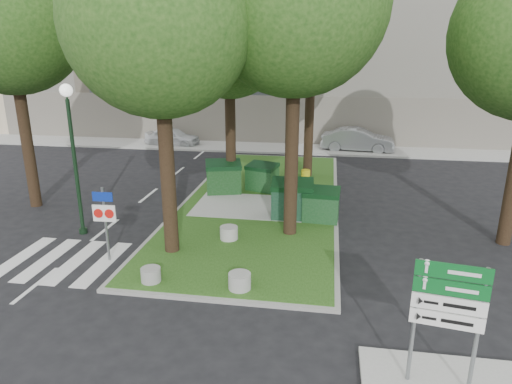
% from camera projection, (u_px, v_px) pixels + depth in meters
% --- Properties ---
extents(ground, '(120.00, 120.00, 0.00)m').
position_uv_depth(ground, '(196.00, 299.00, 11.68)').
color(ground, black).
rests_on(ground, ground).
extents(median_island, '(6.00, 16.00, 0.12)m').
position_uv_depth(median_island, '(261.00, 200.00, 19.12)').
color(median_island, '#204814').
rests_on(median_island, ground).
extents(median_kerb, '(6.30, 16.30, 0.10)m').
position_uv_depth(median_kerb, '(261.00, 200.00, 19.12)').
color(median_kerb, gray).
rests_on(median_kerb, ground).
extents(building_sidewalk, '(42.00, 3.00, 0.12)m').
position_uv_depth(building_sidewalk, '(278.00, 148.00, 29.08)').
color(building_sidewalk, '#999993').
rests_on(building_sidewalk, ground).
extents(zebra_crossing, '(5.00, 3.00, 0.01)m').
position_uv_depth(zebra_crossing, '(89.00, 262.00, 13.66)').
color(zebra_crossing, silver).
rests_on(zebra_crossing, ground).
extents(apartment_building, '(41.00, 12.00, 16.00)m').
position_uv_depth(apartment_building, '(291.00, 22.00, 33.76)').
color(apartment_building, tan).
rests_on(apartment_building, ground).
extents(tree_median_near_left, '(5.20, 5.20, 10.53)m').
position_uv_depth(tree_median_near_left, '(161.00, 2.00, 12.11)').
color(tree_median_near_left, black).
rests_on(tree_median_near_left, ground).
extents(tree_median_mid, '(4.80, 4.80, 9.99)m').
position_uv_depth(tree_median_mid, '(231.00, 26.00, 18.25)').
color(tree_median_mid, black).
rests_on(tree_median_mid, ground).
extents(tree_street_left, '(5.40, 5.40, 11.00)m').
position_uv_depth(tree_street_left, '(9.00, 4.00, 16.36)').
color(tree_street_left, black).
rests_on(tree_street_left, ground).
extents(dumpster_a, '(1.75, 1.44, 1.41)m').
position_uv_depth(dumpster_a, '(224.00, 177.00, 19.77)').
color(dumpster_a, '#0E3410').
rests_on(dumpster_a, median_island).
extents(dumpster_b, '(1.54, 1.30, 1.22)m').
position_uv_depth(dumpster_b, '(262.00, 177.00, 20.14)').
color(dumpster_b, '#123F17').
rests_on(dumpster_b, median_island).
extents(dumpster_c, '(1.59, 1.15, 1.43)m').
position_uv_depth(dumpster_c, '(292.00, 199.00, 16.84)').
color(dumpster_c, '#0F321F').
rests_on(dumpster_c, median_island).
extents(dumpster_d, '(1.38, 1.02, 1.23)m').
position_uv_depth(dumpster_d, '(321.00, 205.00, 16.55)').
color(dumpster_d, '#123B18').
rests_on(dumpster_d, median_island).
extents(bollard_left, '(0.53, 0.53, 0.38)m').
position_uv_depth(bollard_left, '(151.00, 275.00, 12.27)').
color(bollard_left, gray).
rests_on(bollard_left, median_island).
extents(bollard_right, '(0.59, 0.59, 0.42)m').
position_uv_depth(bollard_right, '(240.00, 281.00, 11.90)').
color(bollard_right, gray).
rests_on(bollard_right, median_island).
extents(bollard_mid, '(0.59, 0.59, 0.42)m').
position_uv_depth(bollard_mid, '(229.00, 233.00, 15.01)').
color(bollard_mid, '#9E9D99').
rests_on(bollard_mid, median_island).
extents(litter_bin, '(0.40, 0.40, 0.71)m').
position_uv_depth(litter_bin, '(306.00, 177.00, 20.93)').
color(litter_bin, gold).
rests_on(litter_bin, median_island).
extents(street_lamp, '(0.40, 0.40, 5.07)m').
position_uv_depth(street_lamp, '(72.00, 143.00, 14.88)').
color(street_lamp, black).
rests_on(street_lamp, ground).
extents(traffic_sign_pole, '(0.70, 0.08, 2.31)m').
position_uv_depth(traffic_sign_pole, '(105.00, 214.00, 13.36)').
color(traffic_sign_pole, slate).
rests_on(traffic_sign_pole, ground).
extents(directional_sign, '(1.24, 0.26, 2.51)m').
position_uv_depth(directional_sign, '(448.00, 307.00, 8.02)').
color(directional_sign, slate).
rests_on(directional_sign, sidewalk_corner).
extents(car_white, '(3.68, 1.73, 1.22)m').
position_uv_depth(car_white, '(172.00, 137.00, 29.89)').
color(car_white, silver).
rests_on(car_white, ground).
extents(car_silver, '(4.55, 2.01, 1.45)m').
position_uv_depth(car_silver, '(358.00, 140.00, 28.22)').
color(car_silver, '#95999C').
rests_on(car_silver, ground).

